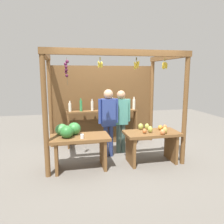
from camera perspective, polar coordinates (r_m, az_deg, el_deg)
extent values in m
plane|color=slate|center=(5.60, -0.42, -10.83)|extent=(12.00, 12.00, 0.00)
cylinder|color=brown|center=(4.29, -16.93, -0.74)|extent=(0.10, 0.10, 2.44)
cylinder|color=brown|center=(4.98, 18.37, 0.60)|extent=(0.10, 0.10, 2.44)
cylinder|color=brown|center=(6.10, -15.71, 2.35)|extent=(0.10, 0.10, 2.44)
cylinder|color=brown|center=(6.60, 10.22, 3.10)|extent=(0.10, 0.10, 2.44)
cube|color=brown|center=(4.37, 2.17, 15.15)|extent=(2.99, 0.12, 0.12)
cube|color=brown|center=(5.15, -16.85, 13.94)|extent=(0.12, 1.93, 0.12)
cube|color=brown|center=(5.74, 14.21, 13.60)|extent=(0.12, 1.93, 0.12)
cube|color=brown|center=(6.22, -2.25, 1.72)|extent=(2.89, 0.04, 2.20)
cylinder|color=brown|center=(4.57, 6.33, 13.49)|extent=(0.02, 0.02, 0.06)
ellipsoid|color=gold|center=(4.58, 6.79, 12.14)|extent=(0.04, 0.09, 0.15)
ellipsoid|color=gold|center=(4.58, 6.30, 12.03)|extent=(0.09, 0.05, 0.15)
ellipsoid|color=gold|center=(4.57, 5.93, 11.75)|extent=(0.06, 0.07, 0.16)
ellipsoid|color=gold|center=(4.53, 6.04, 11.92)|extent=(0.07, 0.08, 0.16)
ellipsoid|color=gold|center=(4.54, 6.55, 12.10)|extent=(0.08, 0.05, 0.15)
cylinder|color=brown|center=(4.87, 13.51, 13.05)|extent=(0.02, 0.02, 0.06)
ellipsoid|color=gold|center=(4.88, 13.94, 11.43)|extent=(0.04, 0.07, 0.14)
ellipsoid|color=gold|center=(4.89, 13.55, 11.66)|extent=(0.07, 0.07, 0.15)
ellipsoid|color=gold|center=(4.90, 13.36, 11.43)|extent=(0.06, 0.04, 0.14)
ellipsoid|color=gold|center=(4.89, 13.09, 11.60)|extent=(0.08, 0.06, 0.15)
ellipsoid|color=gold|center=(4.87, 13.07, 11.63)|extent=(0.06, 0.08, 0.15)
ellipsoid|color=gold|center=(4.85, 13.28, 11.61)|extent=(0.06, 0.09, 0.15)
ellipsoid|color=gold|center=(4.83, 13.34, 11.78)|extent=(0.06, 0.05, 0.15)
ellipsoid|color=gold|center=(4.85, 13.67, 11.64)|extent=(0.09, 0.05, 0.15)
ellipsoid|color=gold|center=(4.86, 13.79, 11.72)|extent=(0.08, 0.07, 0.15)
cylinder|color=brown|center=(4.48, -3.10, 13.61)|extent=(0.02, 0.02, 0.06)
ellipsoid|color=yellow|center=(4.48, -2.63, 12.12)|extent=(0.04, 0.06, 0.12)
ellipsoid|color=yellow|center=(4.50, -3.02, 12.22)|extent=(0.08, 0.05, 0.12)
ellipsoid|color=yellow|center=(4.49, -3.40, 12.01)|extent=(0.07, 0.07, 0.13)
ellipsoid|color=yellow|center=(4.44, -3.41, 12.29)|extent=(0.06, 0.06, 0.13)
ellipsoid|color=yellow|center=(4.44, -2.87, 12.00)|extent=(0.06, 0.04, 0.12)
cylinder|color=#4C422D|center=(4.63, -11.58, 10.27)|extent=(0.01, 0.01, 0.55)
sphere|color=#511938|center=(4.63, -11.51, 12.68)|extent=(0.07, 0.07, 0.07)
sphere|color=#511938|center=(4.63, -11.92, 12.04)|extent=(0.07, 0.07, 0.07)
sphere|color=#511938|center=(4.61, -11.80, 11.39)|extent=(0.06, 0.06, 0.06)
sphere|color=#511938|center=(4.63, -11.76, 10.66)|extent=(0.07, 0.07, 0.07)
sphere|color=#47142D|center=(4.65, -11.81, 10.01)|extent=(0.06, 0.06, 0.06)
sphere|color=#47142D|center=(4.63, -11.63, 9.17)|extent=(0.06, 0.06, 0.06)
cube|color=brown|center=(4.64, -8.30, -6.58)|extent=(1.21, 0.64, 0.06)
cube|color=brown|center=(4.74, -14.16, -10.91)|extent=(0.06, 0.58, 0.65)
cube|color=brown|center=(4.80, -2.32, -10.32)|extent=(0.06, 0.58, 0.65)
ellipsoid|color=#429347|center=(4.76, -12.90, -4.42)|extent=(0.33, 0.33, 0.24)
ellipsoid|color=#38843D|center=(4.74, -9.77, -4.25)|extent=(0.35, 0.35, 0.26)
ellipsoid|color=#2D7533|center=(4.52, -11.62, -5.04)|extent=(0.33, 0.33, 0.25)
cylinder|color=white|center=(4.44, -7.74, -6.28)|extent=(0.07, 0.07, 0.09)
cube|color=brown|center=(5.00, 10.24, -5.41)|extent=(1.21, 0.64, 0.06)
cube|color=brown|center=(4.94, 4.85, -9.75)|extent=(0.06, 0.58, 0.65)
cube|color=brown|center=(5.30, 15.02, -8.69)|extent=(0.06, 0.58, 0.65)
ellipsoid|color=#CC7038|center=(4.83, 8.44, -4.88)|extent=(0.13, 0.13, 0.11)
ellipsoid|color=#E07F47|center=(4.80, 12.93, -5.05)|extent=(0.14, 0.14, 0.12)
ellipsoid|color=gold|center=(5.18, 12.38, -3.95)|extent=(0.13, 0.13, 0.12)
ellipsoid|color=#CC7038|center=(5.19, 13.51, -3.90)|extent=(0.14, 0.14, 0.13)
ellipsoid|color=#A8B24C|center=(4.91, 9.84, -4.44)|extent=(0.12, 0.12, 0.15)
ellipsoid|color=#B79E47|center=(4.90, 13.52, -4.61)|extent=(0.14, 0.14, 0.14)
ellipsoid|color=#A8B24C|center=(5.14, 7.43, -3.74)|extent=(0.12, 0.12, 0.14)
ellipsoid|color=#A8B24C|center=(5.18, 9.03, -3.71)|extent=(0.14, 0.14, 0.14)
cube|color=brown|center=(6.00, -11.30, -4.62)|extent=(0.05, 0.20, 1.00)
cube|color=brown|center=(6.31, 6.02, -3.75)|extent=(0.05, 0.20, 1.00)
cube|color=brown|center=(5.99, -2.44, 0.24)|extent=(1.88, 0.22, 0.04)
cylinder|color=silver|center=(5.88, -10.84, 1.19)|extent=(0.08, 0.08, 0.22)
cylinder|color=silver|center=(5.86, -10.88, 2.56)|extent=(0.03, 0.03, 0.06)
cylinder|color=#338C4C|center=(5.89, -8.04, 1.59)|extent=(0.07, 0.07, 0.29)
cylinder|color=#338C4C|center=(5.87, -8.08, 3.26)|extent=(0.03, 0.03, 0.06)
cylinder|color=silver|center=(5.92, -5.15, 1.56)|extent=(0.07, 0.07, 0.26)
cylinder|color=silver|center=(5.90, -5.18, 3.09)|extent=(0.03, 0.03, 0.06)
cylinder|color=#994C1E|center=(5.96, -2.51, 1.54)|extent=(0.08, 0.08, 0.23)
cylinder|color=#994C1E|center=(5.94, -2.52, 2.94)|extent=(0.03, 0.03, 0.06)
cylinder|color=silver|center=(6.02, 0.20, 1.85)|extent=(0.06, 0.06, 0.28)
cylinder|color=silver|center=(6.00, 0.20, 3.48)|extent=(0.03, 0.03, 0.06)
cylinder|color=#D8B266|center=(6.10, 3.05, 1.83)|extent=(0.08, 0.08, 0.26)
cylinder|color=#D8B266|center=(6.08, 3.07, 3.33)|extent=(0.03, 0.03, 0.06)
cylinder|color=silver|center=(6.18, 5.68, 2.04)|extent=(0.08, 0.08, 0.29)
cylinder|color=silver|center=(6.16, 5.71, 3.64)|extent=(0.03, 0.03, 0.06)
cylinder|color=navy|center=(5.34, -1.56, -7.56)|extent=(0.11, 0.11, 0.76)
cylinder|color=navy|center=(5.37, -0.29, -7.48)|extent=(0.11, 0.11, 0.76)
cube|color=#2D428C|center=(5.19, -0.95, -0.10)|extent=(0.32, 0.19, 0.64)
cylinder|color=#2D428C|center=(5.15, -3.13, 0.17)|extent=(0.08, 0.08, 0.58)
cylinder|color=#2D428C|center=(5.23, 1.20, 0.33)|extent=(0.08, 0.08, 0.58)
sphere|color=tan|center=(5.13, -0.96, 4.65)|extent=(0.22, 0.22, 0.22)
cylinder|color=#435B51|center=(5.59, 1.69, -6.86)|extent=(0.11, 0.11, 0.74)
cylinder|color=#435B51|center=(5.62, 2.88, -6.78)|extent=(0.11, 0.11, 0.74)
cube|color=teal|center=(5.45, 2.33, 0.07)|extent=(0.32, 0.19, 0.63)
cylinder|color=teal|center=(5.40, 0.28, 0.32)|extent=(0.08, 0.08, 0.56)
cylinder|color=teal|center=(5.50, 4.35, 0.47)|extent=(0.08, 0.08, 0.56)
sphere|color=tan|center=(5.40, 2.36, 4.47)|extent=(0.21, 0.21, 0.21)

